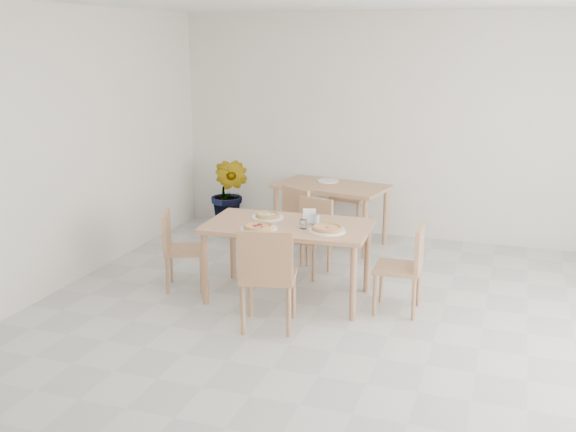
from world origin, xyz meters
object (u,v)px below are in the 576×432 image
(chair_north, at_px, (311,231))
(main_table, at_px, (288,232))
(plate_margherita, at_px, (327,230))
(chair_back_n, at_px, (356,191))
(chair_south, at_px, (267,272))
(napkin_holder, at_px, (309,217))
(second_table, at_px, (331,192))
(chair_west, at_px, (178,245))
(plate_empty, at_px, (328,181))
(plate_mushroom, at_px, (268,217))
(pizza_margherita, at_px, (327,228))
(tumbler_a, at_px, (315,220))
(pizza_mushroom, at_px, (268,215))
(chair_east, at_px, (407,263))
(potted_plant, at_px, (230,193))
(pizza_pepperoni, at_px, (258,227))
(tumbler_b, at_px, (303,224))
(chair_back_s, at_px, (303,218))
(plate_pepperoni, at_px, (258,229))

(chair_north, bearing_deg, main_table, -77.28)
(plate_margherita, distance_m, chair_back_n, 2.73)
(chair_south, bearing_deg, napkin_holder, -109.76)
(main_table, relative_size, second_table, 1.11)
(chair_west, distance_m, plate_empty, 2.36)
(plate_mushroom, distance_m, napkin_holder, 0.46)
(pizza_margherita, relative_size, tumbler_a, 3.03)
(pizza_mushroom, bearing_deg, chair_west, -163.93)
(chair_west, relative_size, second_table, 0.55)
(chair_east, xyz_separation_m, potted_plant, (-2.71, 2.14, -0.01))
(chair_south, height_order, chair_east, chair_south)
(pizza_margherita, relative_size, pizza_mushroom, 1.05)
(plate_margherita, xyz_separation_m, pizza_mushroom, (-0.68, 0.26, 0.02))
(chair_west, bearing_deg, plate_margherita, -112.42)
(chair_east, height_order, second_table, chair_east)
(plate_mushroom, bearing_deg, plate_empty, 87.44)
(potted_plant, bearing_deg, napkin_holder, -49.83)
(main_table, xyz_separation_m, plate_margherita, (0.42, -0.12, 0.09))
(pizza_pepperoni, bearing_deg, chair_south, -61.20)
(main_table, height_order, tumbler_a, tumbler_a)
(pizza_margherita, height_order, tumbler_b, tumbler_b)
(pizza_margherita, relative_size, second_table, 0.22)
(chair_south, bearing_deg, pizza_margherita, -129.65)
(plate_mushroom, bearing_deg, chair_back_n, 82.55)
(pizza_mushroom, relative_size, plate_empty, 1.15)
(pizza_mushroom, bearing_deg, napkin_holder, -8.57)
(potted_plant, bearing_deg, plate_empty, -5.29)
(tumbler_a, bearing_deg, main_table, -169.44)
(chair_west, distance_m, second_table, 2.24)
(chair_back_n, bearing_deg, pizza_mushroom, -81.33)
(main_table, distance_m, chair_east, 1.16)
(chair_north, relative_size, chair_back_s, 0.93)
(chair_south, bearing_deg, chair_back_s, -93.87)
(chair_south, distance_m, plate_pepperoni, 0.61)
(plate_margherita, xyz_separation_m, plate_mushroom, (-0.68, 0.26, 0.00))
(chair_west, height_order, second_table, chair_west)
(plate_empty, bearing_deg, napkin_holder, -79.31)
(plate_pepperoni, relative_size, chair_back_s, 0.40)
(plate_margherita, height_order, chair_back_s, chair_back_s)
(tumbler_a, height_order, tumbler_b, tumbler_a)
(chair_north, height_order, pizza_margherita, chair_north)
(plate_margherita, bearing_deg, plate_empty, 105.64)
(plate_empty, bearing_deg, chair_north, -82.37)
(tumbler_a, height_order, second_table, tumbler_a)
(plate_pepperoni, bearing_deg, chair_south, -61.20)
(plate_mushroom, distance_m, potted_plant, 2.41)
(plate_pepperoni, height_order, pizza_pepperoni, pizza_pepperoni)
(plate_pepperoni, xyz_separation_m, chair_back_s, (-0.02, 1.44, -0.26))
(pizza_margherita, height_order, second_table, pizza_margherita)
(chair_east, xyz_separation_m, plate_empty, (-1.32, 2.01, 0.27))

